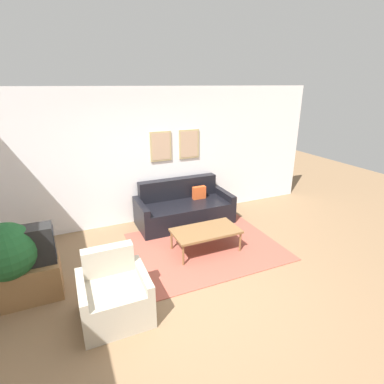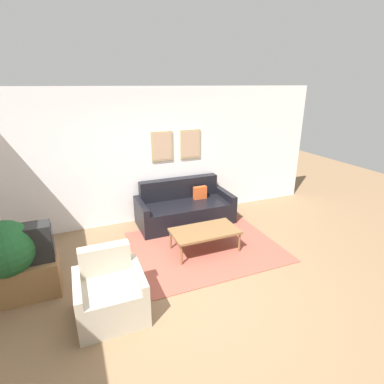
# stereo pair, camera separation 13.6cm
# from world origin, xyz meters

# --- Properties ---
(ground_plane) EXTENTS (16.00, 16.00, 0.00)m
(ground_plane) POSITION_xyz_m (0.00, 0.00, 0.00)
(ground_plane) COLOR #846647
(area_rug) EXTENTS (2.49, 2.07, 0.01)m
(area_rug) POSITION_xyz_m (0.73, 1.03, 0.01)
(area_rug) COLOR #9E4C3D
(area_rug) RESTS_ON ground_plane
(wall_back) EXTENTS (8.00, 0.09, 2.70)m
(wall_back) POSITION_xyz_m (0.01, 2.60, 1.35)
(wall_back) COLOR silver
(wall_back) RESTS_ON ground_plane
(couch) EXTENTS (1.93, 0.90, 0.87)m
(couch) POSITION_xyz_m (0.76, 2.13, 0.30)
(couch) COLOR black
(couch) RESTS_ON ground_plane
(coffee_table) EXTENTS (1.13, 0.62, 0.40)m
(coffee_table) POSITION_xyz_m (0.67, 0.92, 0.36)
(coffee_table) COLOR brown
(coffee_table) RESTS_ON ground_plane
(tv_stand) EXTENTS (0.75, 0.48, 0.51)m
(tv_stand) POSITION_xyz_m (-2.00, 0.78, 0.25)
(tv_stand) COLOR olive
(tv_stand) RESTS_ON ground_plane
(tv) EXTENTS (0.72, 0.28, 0.52)m
(tv) POSITION_xyz_m (-1.99, 0.78, 0.77)
(tv) COLOR black
(tv) RESTS_ON tv_stand
(armchair) EXTENTS (0.81, 0.76, 0.83)m
(armchair) POSITION_xyz_m (-1.04, -0.02, 0.29)
(armchair) COLOR #B2A893
(armchair) RESTS_ON ground_plane
(potted_plant_tall) EXTENTS (0.73, 0.73, 1.14)m
(potted_plant_tall) POSITION_xyz_m (-2.20, 0.74, 0.74)
(potted_plant_tall) COLOR slate
(potted_plant_tall) RESTS_ON ground_plane
(potted_plant_by_window) EXTENTS (0.47, 0.47, 0.75)m
(potted_plant_by_window) POSITION_xyz_m (-2.22, 1.36, 0.49)
(potted_plant_by_window) COLOR #935638
(potted_plant_by_window) RESTS_ON ground_plane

